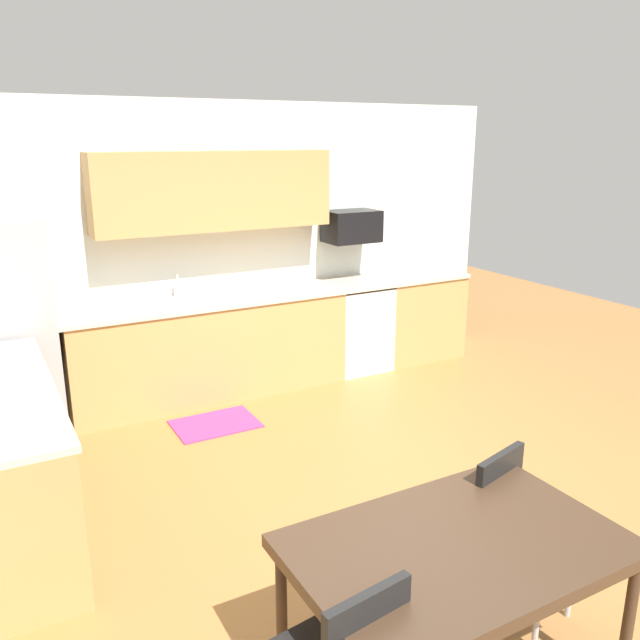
% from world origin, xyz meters
% --- Properties ---
extents(ground_plane, '(12.00, 12.00, 0.00)m').
position_xyz_m(ground_plane, '(0.00, 0.00, 0.00)').
color(ground_plane, '#9E6B38').
extents(wall_back, '(5.80, 0.10, 2.70)m').
position_xyz_m(wall_back, '(0.00, 2.65, 1.35)').
color(wall_back, silver).
rests_on(wall_back, ground).
extents(cabinet_run_back, '(2.59, 0.60, 0.90)m').
position_xyz_m(cabinet_run_back, '(-0.45, 2.30, 0.45)').
color(cabinet_run_back, tan).
rests_on(cabinet_run_back, ground).
extents(cabinet_run_back_right, '(0.96, 0.60, 0.90)m').
position_xyz_m(cabinet_run_back_right, '(1.92, 2.30, 0.45)').
color(cabinet_run_back_right, tan).
rests_on(cabinet_run_back_right, ground).
extents(cabinet_run_left, '(0.60, 2.00, 0.90)m').
position_xyz_m(cabinet_run_left, '(-2.30, 0.80, 0.45)').
color(cabinet_run_left, tan).
rests_on(cabinet_run_left, ground).
extents(countertop_back, '(4.80, 0.64, 0.04)m').
position_xyz_m(countertop_back, '(0.00, 2.30, 0.92)').
color(countertop_back, beige).
rests_on(countertop_back, cabinet_run_back).
extents(upper_cabinets_back, '(2.20, 0.34, 0.70)m').
position_xyz_m(upper_cabinets_back, '(-0.30, 2.43, 1.90)').
color(upper_cabinets_back, tan).
extents(refrigerator, '(0.76, 0.70, 1.78)m').
position_xyz_m(refrigerator, '(-2.18, 2.22, 0.89)').
color(refrigerator, '#9EA0A5').
rests_on(refrigerator, ground).
extents(oven_range, '(0.60, 0.60, 0.91)m').
position_xyz_m(oven_range, '(1.14, 2.30, 0.46)').
color(oven_range, white).
rests_on(oven_range, ground).
extents(microwave, '(0.54, 0.36, 0.32)m').
position_xyz_m(microwave, '(1.14, 2.40, 1.49)').
color(microwave, black).
extents(sink_basin, '(0.48, 0.40, 0.14)m').
position_xyz_m(sink_basin, '(-0.68, 2.30, 0.88)').
color(sink_basin, '#A5A8AD').
rests_on(sink_basin, countertop_back).
extents(sink_faucet, '(0.02, 0.02, 0.24)m').
position_xyz_m(sink_faucet, '(-0.68, 2.48, 1.04)').
color(sink_faucet, '#B2B5BA').
rests_on(sink_faucet, countertop_back).
extents(dining_table, '(1.40, 0.90, 0.74)m').
position_xyz_m(dining_table, '(-0.70, -1.46, 0.68)').
color(dining_table, '#422D1E').
rests_on(dining_table, ground).
extents(chair_near_table, '(0.49, 0.49, 0.85)m').
position_xyz_m(chair_near_table, '(-0.11, -1.22, 0.50)').
color(chair_near_table, black).
rests_on(chair_near_table, ground).
extents(floor_mat, '(0.70, 0.50, 0.01)m').
position_xyz_m(floor_mat, '(-0.66, 1.65, 0.01)').
color(floor_mat, '#CC3372').
rests_on(floor_mat, ground).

